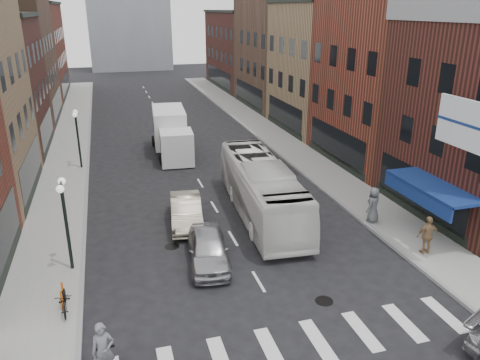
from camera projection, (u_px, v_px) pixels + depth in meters
name	position (u px, v px, depth m)	size (l,w,h in m)	color
ground	(267.00, 295.00, 18.39)	(160.00, 160.00, 0.00)	black
sidewalk_left	(68.00, 153.00, 35.96)	(3.00, 74.00, 0.15)	gray
sidewalk_right	(276.00, 137.00, 40.40)	(3.00, 74.00, 0.15)	gray
curb_left	(89.00, 153.00, 36.38)	(0.20, 74.00, 0.16)	gray
curb_right	(259.00, 139.00, 40.03)	(0.20, 74.00, 0.16)	gray
crosswalk_stripes	(296.00, 345.00, 15.68)	(12.00, 2.20, 0.01)	silver
bldg_left_far_b	(18.00, 51.00, 56.66)	(10.30, 16.20, 11.30)	#612B1B
bldg_right_mid_a	(406.00, 61.00, 32.42)	(10.30, 10.20, 14.30)	#612B1B
bldg_right_mid_b	(338.00, 66.00, 41.95)	(10.30, 10.20, 11.30)	#9A7855
bldg_right_far_a	(292.00, 50.00, 51.69)	(10.30, 12.20, 12.30)	#4B3425
bldg_right_far_b	(253.00, 49.00, 64.65)	(10.30, 16.20, 10.30)	#432017
awning_blue	(429.00, 188.00, 22.05)	(1.80, 5.00, 0.78)	navy
billboard_sign	(465.00, 125.00, 18.95)	(1.52, 3.00, 3.70)	black
streetlamp_near	(64.00, 209.00, 19.05)	(0.32, 1.22, 4.11)	black
streetlamp_far	(77.00, 129.00, 31.66)	(0.32, 1.22, 4.11)	black
bike_rack	(62.00, 296.00, 17.39)	(0.08, 0.68, 0.80)	#D8590C
box_truck	(171.00, 134.00, 35.40)	(2.74, 7.83, 3.34)	white
motorcycle_rider	(105.00, 360.00, 13.44)	(0.67, 2.31, 2.35)	black
transit_bus	(261.00, 189.00, 25.03)	(2.54, 10.84, 3.02)	silver
sedan_left_near	(208.00, 249.00, 20.40)	(1.71, 4.25, 1.45)	#A3A3A8
sedan_left_far	(186.00, 211.00, 24.16)	(1.54, 4.42, 1.46)	beige
parked_bicycle	(65.00, 300.00, 17.08)	(0.57, 1.64, 0.86)	black
ped_right_b	(428.00, 235.00, 20.90)	(1.06, 0.53, 1.82)	#926F4A
ped_right_c	(373.00, 205.00, 24.06)	(0.91, 0.59, 1.87)	#54575B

